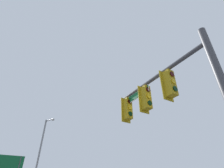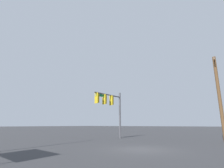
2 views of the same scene
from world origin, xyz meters
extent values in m
cylinder|color=#47474C|center=(-5.52, -7.55, 5.58)|extent=(5.05, 0.32, 0.16)
cube|color=gold|center=(-6.09, -7.53, 4.91)|extent=(0.05, 0.52, 1.30)
cube|color=#B79314|center=(-6.28, -7.53, 4.91)|extent=(0.37, 0.33, 1.10)
cylinder|color=#B79314|center=(-6.28, -7.53, 5.52)|extent=(0.04, 0.04, 0.12)
cylinder|color=#340503|center=(-6.48, -7.52, 5.24)|extent=(0.04, 0.22, 0.22)
cylinder|color=yellow|center=(-6.48, -7.52, 4.91)|extent=(0.04, 0.22, 0.22)
cylinder|color=black|center=(-6.48, -7.52, 4.58)|extent=(0.04, 0.22, 0.22)
cube|color=gold|center=(-4.70, -7.58, 4.91)|extent=(0.05, 0.52, 1.30)
cube|color=#B79314|center=(-4.89, -7.57, 4.91)|extent=(0.37, 0.33, 1.10)
cylinder|color=#B79314|center=(-4.89, -7.57, 5.52)|extent=(0.04, 0.04, 0.12)
cylinder|color=#340503|center=(-5.09, -7.56, 5.24)|extent=(0.04, 0.22, 0.22)
cylinder|color=yellow|center=(-5.09, -7.56, 4.91)|extent=(0.04, 0.22, 0.22)
cylinder|color=black|center=(-5.09, -7.56, 4.58)|extent=(0.04, 0.22, 0.22)
cube|color=gold|center=(-3.32, -7.62, 4.91)|extent=(0.05, 0.52, 1.30)
cube|color=#B79314|center=(-3.51, -7.61, 4.91)|extent=(0.37, 0.33, 1.10)
cylinder|color=#B79314|center=(-3.51, -7.61, 5.52)|extent=(0.04, 0.04, 0.12)
cylinder|color=#340503|center=(-3.71, -7.61, 5.24)|extent=(0.04, 0.22, 0.22)
cylinder|color=yellow|center=(-3.71, -7.61, 4.91)|extent=(0.04, 0.22, 0.22)
cylinder|color=black|center=(-3.71, -7.61, 4.58)|extent=(0.04, 0.22, 0.22)
cube|color=#0F602D|center=(-4.16, -7.59, 5.33)|extent=(1.92, 0.10, 0.30)
cube|color=white|center=(-4.16, -7.59, 5.33)|extent=(1.98, 0.09, 0.36)
cube|color=#0F5B2D|center=(12.05, -3.83, 3.77)|extent=(0.39, 3.59, 1.77)
cylinder|color=gray|center=(10.45, -6.70, 4.25)|extent=(0.18, 0.18, 8.49)
cylinder|color=gray|center=(9.82, -6.92, 8.34)|extent=(1.29, 0.55, 0.10)
ellipsoid|color=silver|center=(9.19, -7.15, 8.24)|extent=(0.56, 0.28, 0.20)
camera|label=1|loc=(-9.84, -2.55, 1.32)|focal=28.00mm
camera|label=2|loc=(12.05, 6.52, 1.76)|focal=28.00mm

